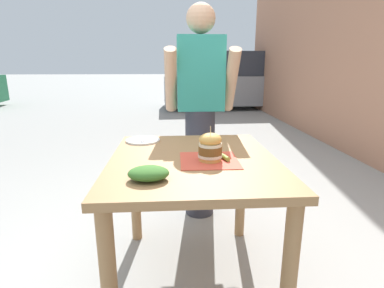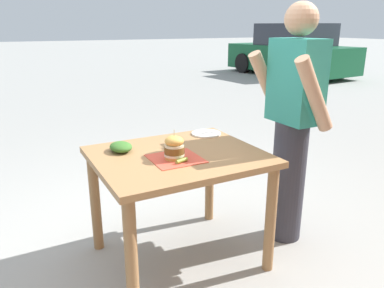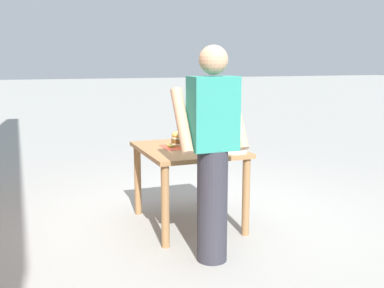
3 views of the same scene
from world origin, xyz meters
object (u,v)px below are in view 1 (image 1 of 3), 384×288
object	(u,v)px
sandwich	(210,147)
diner_across_table	(200,112)
patio_table	(193,179)
parked_car_near_curb	(237,83)
side_plate_with_forks	(143,140)
pickle_spear	(225,157)
side_salad	(149,173)

from	to	relation	value
sandwich	diner_across_table	world-z (taller)	diner_across_table
patio_table	parked_car_near_curb	xyz separation A→B (m)	(1.82, 7.37, 0.08)
side_plate_with_forks	diner_across_table	world-z (taller)	diner_across_table
diner_across_table	patio_table	bearing A→B (deg)	-97.88
patio_table	diner_across_table	size ratio (longest dim) A/B	0.62
diner_across_table	parked_car_near_curb	xyz separation A→B (m)	(1.70, 6.54, -0.16)
parked_car_near_curb	sandwich	bearing A→B (deg)	-103.13
pickle_spear	diner_across_table	world-z (taller)	diner_across_table
side_salad	parked_car_near_curb	distance (m)	7.94
pickle_spear	side_plate_with_forks	size ratio (longest dim) A/B	0.36
patio_table	diner_across_table	distance (m)	0.87
side_salad	side_plate_with_forks	bearing A→B (deg)	97.25
patio_table	side_salad	size ratio (longest dim) A/B	5.80
sandwich	parked_car_near_curb	distance (m)	7.64
pickle_spear	side_plate_with_forks	bearing A→B (deg)	137.01
patio_table	parked_car_near_curb	world-z (taller)	parked_car_near_curb
patio_table	diner_across_table	world-z (taller)	diner_across_table
sandwich	pickle_spear	bearing A→B (deg)	6.72
side_plate_with_forks	pickle_spear	bearing A→B (deg)	-42.99
sandwich	side_plate_with_forks	xyz separation A→B (m)	(-0.39, 0.44, -0.07)
sandwich	pickle_spear	world-z (taller)	sandwich
pickle_spear	side_plate_with_forks	xyz separation A→B (m)	(-0.47, 0.43, -0.01)
patio_table	sandwich	bearing A→B (deg)	-37.63
pickle_spear	diner_across_table	xyz separation A→B (m)	(-0.05, 0.88, 0.11)
pickle_spear	diner_across_table	bearing A→B (deg)	93.10
patio_table	side_plate_with_forks	bearing A→B (deg)	128.59
pickle_spear	parked_car_near_curb	bearing A→B (deg)	77.44
sandwich	patio_table	bearing A→B (deg)	142.37
side_salad	patio_table	bearing A→B (deg)	54.65
diner_across_table	side_plate_with_forks	bearing A→B (deg)	-132.91
pickle_spear	diner_across_table	size ratio (longest dim) A/B	0.05
patio_table	diner_across_table	bearing A→B (deg)	82.12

